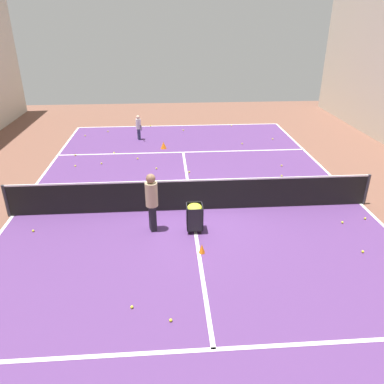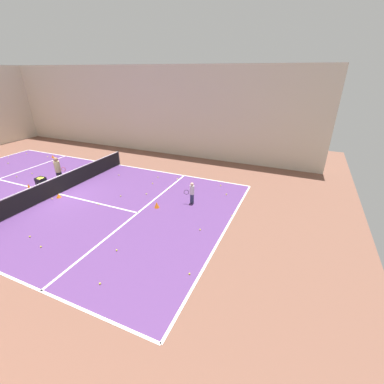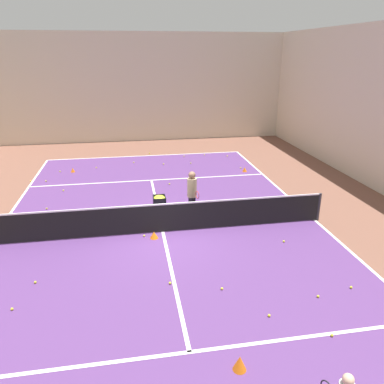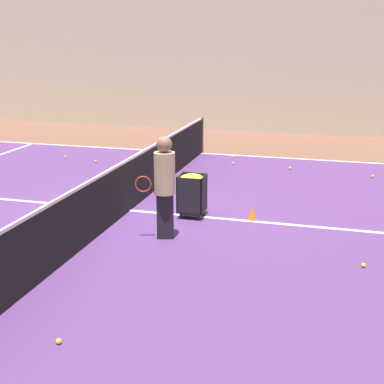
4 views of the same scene
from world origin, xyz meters
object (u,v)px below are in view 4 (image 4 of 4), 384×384
at_px(ball_cart, 192,188).
at_px(training_cone_1, 252,213).
at_px(tennis_net, 129,184).
at_px(training_cone_0, 117,199).
at_px(coach_at_net, 164,181).

bearing_deg(ball_cart, training_cone_1, 95.13).
relative_size(tennis_net, ball_cart, 13.79).
height_order(tennis_net, training_cone_0, tennis_net).
bearing_deg(tennis_net, coach_at_net, 43.16).
relative_size(ball_cart, training_cone_1, 3.21).
relative_size(tennis_net, training_cone_1, 44.31).
bearing_deg(coach_at_net, ball_cart, -111.80).
xyz_separation_m(ball_cart, training_cone_1, (-0.10, 1.16, -0.45)).
relative_size(tennis_net, training_cone_0, 42.53).
bearing_deg(coach_at_net, training_cone_0, -59.95).
bearing_deg(coach_at_net, training_cone_1, -149.59).
height_order(training_cone_0, training_cone_1, training_cone_1).
xyz_separation_m(coach_at_net, training_cone_1, (-1.33, 1.31, -0.89)).
distance_m(tennis_net, training_cone_1, 2.50).
distance_m(tennis_net, training_cone_0, 0.69).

